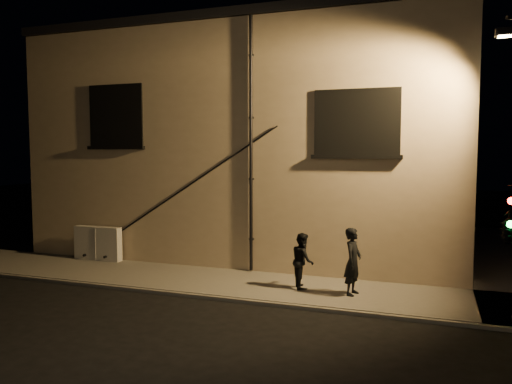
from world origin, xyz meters
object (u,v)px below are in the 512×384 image
at_px(pedestrian_a, 353,261).
at_px(pedestrian_b, 303,260).
at_px(traffic_signal, 509,229).
at_px(utility_cabinet, 98,243).

xyz_separation_m(pedestrian_a, pedestrian_b, (-1.49, 0.24, -0.13)).
distance_m(pedestrian_a, traffic_signal, 4.08).
height_order(pedestrian_a, traffic_signal, traffic_signal).
bearing_deg(utility_cabinet, pedestrian_a, -8.26).
xyz_separation_m(pedestrian_a, traffic_signal, (3.71, -1.13, 1.28)).
distance_m(pedestrian_a, pedestrian_b, 1.52).
height_order(utility_cabinet, traffic_signal, traffic_signal).
height_order(utility_cabinet, pedestrian_a, pedestrian_a).
xyz_separation_m(utility_cabinet, traffic_signal, (13.22, -2.51, 1.60)).
bearing_deg(pedestrian_a, traffic_signal, -96.06).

